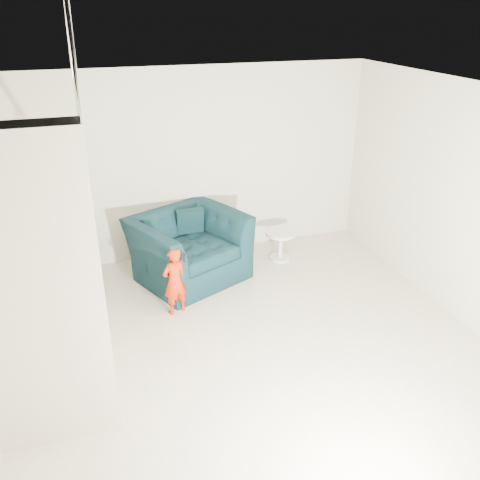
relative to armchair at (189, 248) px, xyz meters
name	(u,v)px	position (x,y,z in m)	size (l,w,h in m)	color
floor	(261,360)	(0.31, -2.00, -0.44)	(5.50, 5.50, 0.00)	tan
ceiling	(267,100)	(0.31, -2.00, 2.26)	(5.50, 5.50, 0.00)	silver
back_wall	(196,165)	(0.31, 0.75, 0.91)	(5.00, 5.00, 0.00)	#BAB498
right_wall	(480,215)	(2.81, -2.00, 0.91)	(5.50, 5.50, 0.00)	#BAB498
armchair	(189,248)	(0.00, 0.00, 0.00)	(1.37, 1.19, 0.89)	black
toddler	(175,281)	(-0.36, -0.80, -0.02)	(0.31, 0.20, 0.86)	#B02705
side_table	(280,241)	(1.38, 0.12, -0.15)	(0.44, 0.44, 0.44)	silver
staircase	(49,287)	(-1.68, -1.45, 0.50)	(1.02, 3.03, 3.62)	#ADA089
cushion	(190,221)	(0.10, 0.33, 0.24)	(0.37, 0.11, 0.36)	black
throw	(144,245)	(-0.59, 0.02, 0.11)	(0.05, 0.50, 0.56)	black
phone	(184,258)	(-0.23, -0.85, 0.30)	(0.02, 0.05, 0.10)	black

